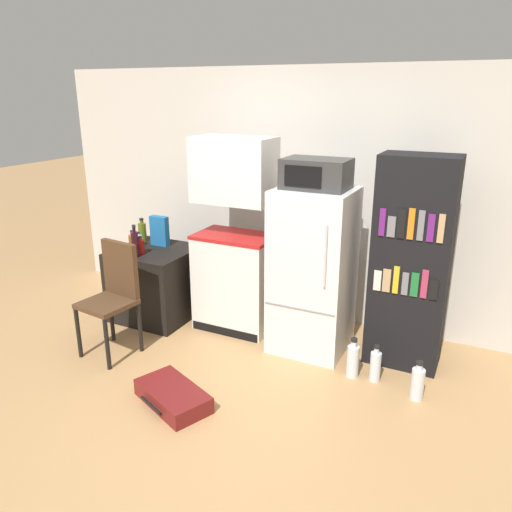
# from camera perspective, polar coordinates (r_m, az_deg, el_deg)

# --- Properties ---
(ground_plane) EXTENTS (24.00, 24.00, 0.00)m
(ground_plane) POSITION_cam_1_polar(r_m,az_deg,el_deg) (3.67, -3.70, -18.45)
(ground_plane) COLOR tan
(wall_back) EXTENTS (6.40, 0.10, 2.42)m
(wall_back) POSITION_cam_1_polar(r_m,az_deg,el_deg) (4.81, 10.09, 6.28)
(wall_back) COLOR beige
(wall_back) RESTS_ON ground_plane
(side_table) EXTENTS (0.75, 0.74, 0.71)m
(side_table) POSITION_cam_1_polar(r_m,az_deg,el_deg) (5.14, -11.32, -3.02)
(side_table) COLOR black
(side_table) RESTS_ON ground_plane
(kitchen_hutch) EXTENTS (0.74, 0.47, 1.82)m
(kitchen_hutch) POSITION_cam_1_polar(r_m,az_deg,el_deg) (4.65, -2.41, 1.30)
(kitchen_hutch) COLOR white
(kitchen_hutch) RESTS_ON ground_plane
(refrigerator) EXTENTS (0.64, 0.62, 1.44)m
(refrigerator) POSITION_cam_1_polar(r_m,az_deg,el_deg) (4.32, 6.49, -1.76)
(refrigerator) COLOR white
(refrigerator) RESTS_ON ground_plane
(microwave) EXTENTS (0.53, 0.36, 0.25)m
(microwave) POSITION_cam_1_polar(r_m,az_deg,el_deg) (4.11, 6.90, 9.32)
(microwave) COLOR #333333
(microwave) RESTS_ON refrigerator
(bookshelf) EXTENTS (0.60, 0.39, 1.75)m
(bookshelf) POSITION_cam_1_polar(r_m,az_deg,el_deg) (4.20, 17.27, -0.88)
(bookshelf) COLOR black
(bookshelf) RESTS_ON ground_plane
(bottle_amber_beer) EXTENTS (0.08, 0.08, 0.22)m
(bottle_amber_beer) POSITION_cam_1_polar(r_m,az_deg,el_deg) (4.97, -13.88, 1.48)
(bottle_amber_beer) COLOR brown
(bottle_amber_beer) RESTS_ON side_table
(bottle_wine_dark) EXTENTS (0.07, 0.07, 0.31)m
(bottle_wine_dark) POSITION_cam_1_polar(r_m,az_deg,el_deg) (4.80, -13.66, 1.40)
(bottle_wine_dark) COLOR black
(bottle_wine_dark) RESTS_ON side_table
(bottle_olive_oil) EXTENTS (0.08, 0.08, 0.24)m
(bottle_olive_oil) POSITION_cam_1_polar(r_m,az_deg,el_deg) (5.30, -12.87, 2.74)
(bottle_olive_oil) COLOR #566619
(bottle_olive_oil) RESTS_ON side_table
(bottle_ketchup_red) EXTENTS (0.08, 0.08, 0.17)m
(bottle_ketchup_red) POSITION_cam_1_polar(r_m,az_deg,el_deg) (4.90, -13.10, 1.09)
(bottle_ketchup_red) COLOR #AD1914
(bottle_ketchup_red) RESTS_ON side_table
(bottle_blue_soda) EXTENTS (0.07, 0.07, 0.25)m
(bottle_blue_soda) POSITION_cam_1_polar(r_m,az_deg,el_deg) (5.26, -10.57, 2.78)
(bottle_blue_soda) COLOR #1E47A3
(bottle_blue_soda) RESTS_ON side_table
(bottle_clear_short) EXTENTS (0.07, 0.07, 0.14)m
(bottle_clear_short) POSITION_cam_1_polar(r_m,az_deg,el_deg) (5.15, -13.27, 1.78)
(bottle_clear_short) COLOR silver
(bottle_clear_short) RESTS_ON side_table
(cereal_box) EXTENTS (0.19, 0.07, 0.30)m
(cereal_box) POSITION_cam_1_polar(r_m,az_deg,el_deg) (5.11, -10.97, 2.84)
(cereal_box) COLOR #1E66A8
(cereal_box) RESTS_ON side_table
(chair) EXTENTS (0.45, 0.45, 0.98)m
(chair) POSITION_cam_1_polar(r_m,az_deg,el_deg) (4.45, -15.91, -3.67)
(chair) COLOR black
(chair) RESTS_ON ground_plane
(suitcase_large_flat) EXTENTS (0.67, 0.53, 0.13)m
(suitcase_large_flat) POSITION_cam_1_polar(r_m,az_deg,el_deg) (3.86, -9.49, -15.50)
(suitcase_large_flat) COLOR maroon
(suitcase_large_flat) RESTS_ON ground_plane
(water_bottle_front) EXTENTS (0.10, 0.10, 0.34)m
(water_bottle_front) POSITION_cam_1_polar(r_m,az_deg,el_deg) (4.16, 11.00, -11.62)
(water_bottle_front) COLOR silver
(water_bottle_front) RESTS_ON ground_plane
(water_bottle_middle) EXTENTS (0.09, 0.09, 0.31)m
(water_bottle_middle) POSITION_cam_1_polar(r_m,az_deg,el_deg) (4.15, 13.48, -12.09)
(water_bottle_middle) COLOR silver
(water_bottle_middle) RESTS_ON ground_plane
(water_bottle_back) EXTENTS (0.10, 0.10, 0.32)m
(water_bottle_back) POSITION_cam_1_polar(r_m,az_deg,el_deg) (4.01, 17.97, -13.65)
(water_bottle_back) COLOR silver
(water_bottle_back) RESTS_ON ground_plane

